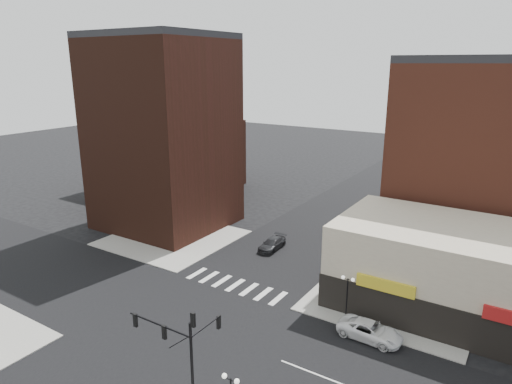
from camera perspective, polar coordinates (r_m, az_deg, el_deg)
The scene contains 13 objects.
ground at distance 42.30m, azimuth -9.14°, elevation -15.80°, with size 240.00×240.00×0.00m, color black.
road_ew at distance 42.30m, azimuth -9.14°, elevation -15.79°, with size 200.00×14.00×0.02m, color black.
road_ns at distance 42.29m, azimuth -9.15°, elevation -15.79°, with size 14.00×200.00×0.02m, color black.
sidewalk_nw at distance 60.71m, azimuth -10.38°, elevation -5.65°, with size 15.00×15.00×0.12m, color gray.
sidewalk_ne at distance 47.56m, azimuth 16.97°, elevation -12.45°, with size 15.00×15.00×0.12m, color gray.
building_nw at distance 63.31m, azimuth -11.49°, elevation 6.87°, with size 16.00×15.00×25.00m, color #381B12.
building_nw_low at distance 84.32m, azimuth -10.38°, elevation 4.63°, with size 20.00×18.00×12.00m, color #381B12.
building_ne_midrise at distance 57.29m, azimuth 26.38°, elevation 3.07°, with size 18.00×15.00×22.00m, color brown.
building_ne_row at distance 45.63m, azimuth 25.45°, elevation -10.06°, with size 24.20×12.20×8.00m.
traffic_signal at distance 30.65m, azimuth -9.07°, elevation -18.29°, with size 5.59×3.09×7.77m.
street_lamp_ne at distance 41.19m, azimuth 11.36°, elevation -11.59°, with size 1.22×0.32×4.16m.
white_suv at distance 40.46m, azimuth 14.07°, elevation -16.47°, with size 2.47×5.35×1.49m, color white.
dark_sedan_north at distance 56.14m, azimuth 2.03°, elevation -6.52°, with size 1.94×4.77×1.38m, color black.
Camera 1 is at (24.56, -26.44, 22.08)m, focal length 32.00 mm.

